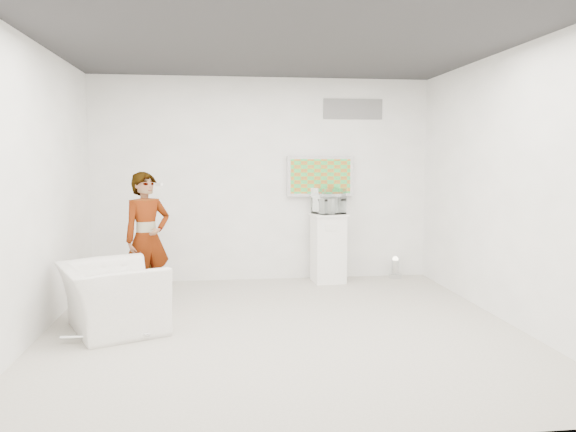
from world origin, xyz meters
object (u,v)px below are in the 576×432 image
object	(u,v)px
tv	(320,176)
pedestal	(328,248)
armchair	(112,297)
floor_uplight	(395,268)
person	(147,239)

from	to	relation	value
tv	pedestal	distance (m)	1.08
tv	pedestal	size ratio (longest dim) A/B	0.99
tv	armchair	size ratio (longest dim) A/B	0.91
tv	armchair	xyz separation A→B (m)	(-2.64, -2.32, -1.19)
tv	floor_uplight	bearing A→B (deg)	-6.53
tv	pedestal	world-z (taller)	tv
person	pedestal	xyz separation A→B (m)	(2.48, 0.98, -0.32)
armchair	person	bearing A→B (deg)	-36.65
pedestal	floor_uplight	bearing A→B (deg)	7.04
armchair	pedestal	xyz separation A→B (m)	(2.72, 2.05, 0.15)
person	armchair	world-z (taller)	person
person	floor_uplight	bearing A→B (deg)	-14.43
person	armchair	bearing A→B (deg)	-134.53
tv	person	world-z (taller)	tv
pedestal	tv	bearing A→B (deg)	106.79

